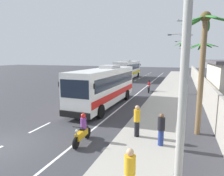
{
  "coord_description": "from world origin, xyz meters",
  "views": [
    {
      "loc": [
        8.5,
        -6.84,
        4.54
      ],
      "look_at": [
        2.49,
        9.67,
        1.7
      ],
      "focal_mm": 31.12,
      "sensor_mm": 36.0,
      "label": 1
    }
  ],
  "objects_px": {
    "coach_bus_foreground": "(105,85)",
    "pedestrian_midwalk": "(130,172)",
    "pedestrian_far_walk": "(137,120)",
    "palm_nearest": "(202,53)",
    "utility_pole_nearest": "(186,35)",
    "pedestrian_near_kerb": "(161,129)",
    "utility_pole_far": "(185,52)",
    "utility_pole_distant": "(183,57)",
    "utility_pole_mid": "(184,50)",
    "motorcycle_beside_bus": "(149,87)",
    "palm_second": "(183,54)",
    "palm_third": "(203,53)",
    "coach_bus_far_lane": "(128,69)",
    "motorcycle_trailing": "(83,131)"
  },
  "relations": [
    {
      "from": "coach_bus_foreground",
      "to": "pedestrian_midwalk",
      "type": "xyz_separation_m",
      "value": [
        5.34,
        -11.1,
        -0.95
      ]
    },
    {
      "from": "pedestrian_far_walk",
      "to": "palm_nearest",
      "type": "height_order",
      "value": "palm_nearest"
    },
    {
      "from": "utility_pole_nearest",
      "to": "coach_bus_foreground",
      "type": "bearing_deg",
      "value": 122.33
    },
    {
      "from": "pedestrian_near_kerb",
      "to": "coach_bus_foreground",
      "type": "bearing_deg",
      "value": 114.38
    },
    {
      "from": "coach_bus_foreground",
      "to": "pedestrian_far_walk",
      "type": "bearing_deg",
      "value": -54.83
    },
    {
      "from": "coach_bus_foreground",
      "to": "utility_pole_far",
      "type": "height_order",
      "value": "utility_pole_far"
    },
    {
      "from": "utility_pole_far",
      "to": "utility_pole_distant",
      "type": "xyz_separation_m",
      "value": [
        -0.48,
        19.25,
        -0.95
      ]
    },
    {
      "from": "pedestrian_midwalk",
      "to": "utility_pole_distant",
      "type": "bearing_deg",
      "value": 168.27
    },
    {
      "from": "pedestrian_near_kerb",
      "to": "utility_pole_nearest",
      "type": "bearing_deg",
      "value": -91.65
    },
    {
      "from": "pedestrian_near_kerb",
      "to": "utility_pole_far",
      "type": "bearing_deg",
      "value": 72.67
    },
    {
      "from": "utility_pole_mid",
      "to": "pedestrian_near_kerb",
      "type": "bearing_deg",
      "value": -93.11
    },
    {
      "from": "coach_bus_foreground",
      "to": "motorcycle_beside_bus",
      "type": "xyz_separation_m",
      "value": [
        2.73,
        8.47,
        -1.3
      ]
    },
    {
      "from": "utility_pole_nearest",
      "to": "palm_second",
      "type": "bearing_deg",
      "value": 90.39
    },
    {
      "from": "palm_nearest",
      "to": "coach_bus_foreground",
      "type": "bearing_deg",
      "value": -126.79
    },
    {
      "from": "utility_pole_distant",
      "to": "palm_second",
      "type": "distance_m",
      "value": 24.43
    },
    {
      "from": "utility_pole_nearest",
      "to": "motorcycle_beside_bus",
      "type": "bearing_deg",
      "value": 101.91
    },
    {
      "from": "palm_nearest",
      "to": "motorcycle_beside_bus",
      "type": "bearing_deg",
      "value": -150.17
    },
    {
      "from": "utility_pole_distant",
      "to": "palm_third",
      "type": "bearing_deg",
      "value": -88.71
    },
    {
      "from": "utility_pole_nearest",
      "to": "palm_nearest",
      "type": "xyz_separation_m",
      "value": [
        2.28,
        22.79,
        -0.06
      ]
    },
    {
      "from": "utility_pole_distant",
      "to": "coach_bus_far_lane",
      "type": "bearing_deg",
      "value": -112.46
    },
    {
      "from": "utility_pole_nearest",
      "to": "utility_pole_mid",
      "type": "height_order",
      "value": "utility_pole_mid"
    },
    {
      "from": "motorcycle_beside_bus",
      "to": "utility_pole_far",
      "type": "distance_m",
      "value": 20.4
    },
    {
      "from": "pedestrian_near_kerb",
      "to": "pedestrian_midwalk",
      "type": "distance_m",
      "value": 4.08
    },
    {
      "from": "coach_bus_foreground",
      "to": "pedestrian_midwalk",
      "type": "distance_m",
      "value": 12.36
    },
    {
      "from": "utility_pole_nearest",
      "to": "palm_third",
      "type": "xyz_separation_m",
      "value": [
        0.96,
        6.2,
        -0.37
      ]
    },
    {
      "from": "motorcycle_beside_bus",
      "to": "palm_nearest",
      "type": "xyz_separation_m",
      "value": [
        6.32,
        3.62,
        4.43
      ]
    },
    {
      "from": "motorcycle_trailing",
      "to": "palm_nearest",
      "type": "distance_m",
      "value": 21.66
    },
    {
      "from": "utility_pole_nearest",
      "to": "utility_pole_mid",
      "type": "bearing_deg",
      "value": 90.12
    },
    {
      "from": "motorcycle_beside_bus",
      "to": "pedestrian_far_walk",
      "type": "relative_size",
      "value": 1.1
    },
    {
      "from": "coach_bus_foreground",
      "to": "pedestrian_far_walk",
      "type": "relative_size",
      "value": 6.0
    },
    {
      "from": "motorcycle_beside_bus",
      "to": "pedestrian_midwalk",
      "type": "relative_size",
      "value": 1.21
    },
    {
      "from": "pedestrian_far_walk",
      "to": "palm_third",
      "type": "xyz_separation_m",
      "value": [
        3.23,
        1.9,
        3.68
      ]
    },
    {
      "from": "palm_nearest",
      "to": "palm_second",
      "type": "bearing_deg",
      "value": 103.34
    },
    {
      "from": "pedestrian_near_kerb",
      "to": "motorcycle_beside_bus",
      "type": "bearing_deg",
      "value": 86.06
    },
    {
      "from": "pedestrian_midwalk",
      "to": "palm_third",
      "type": "bearing_deg",
      "value": 149.61
    },
    {
      "from": "coach_bus_far_lane",
      "to": "motorcycle_beside_bus",
      "type": "distance_m",
      "value": 15.07
    },
    {
      "from": "palm_third",
      "to": "coach_bus_far_lane",
      "type": "bearing_deg",
      "value": 113.54
    },
    {
      "from": "pedestrian_midwalk",
      "to": "palm_third",
      "type": "height_order",
      "value": "palm_third"
    },
    {
      "from": "utility_pole_distant",
      "to": "motorcycle_trailing",
      "type": "bearing_deg",
      "value": -94.86
    },
    {
      "from": "palm_second",
      "to": "palm_third",
      "type": "bearing_deg",
      "value": -87.49
    },
    {
      "from": "motorcycle_trailing",
      "to": "pedestrian_near_kerb",
      "type": "distance_m",
      "value": 4.07
    },
    {
      "from": "pedestrian_near_kerb",
      "to": "palm_second",
      "type": "height_order",
      "value": "palm_second"
    },
    {
      "from": "motorcycle_trailing",
      "to": "motorcycle_beside_bus",
      "type": "bearing_deg",
      "value": 87.12
    },
    {
      "from": "coach_bus_far_lane",
      "to": "utility_pole_nearest",
      "type": "bearing_deg",
      "value": -72.08
    },
    {
      "from": "pedestrian_midwalk",
      "to": "utility_pole_mid",
      "type": "distance_m",
      "value": 20.18
    },
    {
      "from": "motorcycle_beside_bus",
      "to": "pedestrian_far_walk",
      "type": "bearing_deg",
      "value": -83.18
    },
    {
      "from": "motorcycle_trailing",
      "to": "pedestrian_far_walk",
      "type": "relative_size",
      "value": 1.1
    },
    {
      "from": "motorcycle_beside_bus",
      "to": "palm_nearest",
      "type": "distance_m",
      "value": 8.52
    },
    {
      "from": "coach_bus_foreground",
      "to": "utility_pole_mid",
      "type": "xyz_separation_m",
      "value": [
        6.73,
        8.56,
        3.37
      ]
    },
    {
      "from": "pedestrian_midwalk",
      "to": "pedestrian_near_kerb",
      "type": "bearing_deg",
      "value": 161.93
    }
  ]
}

